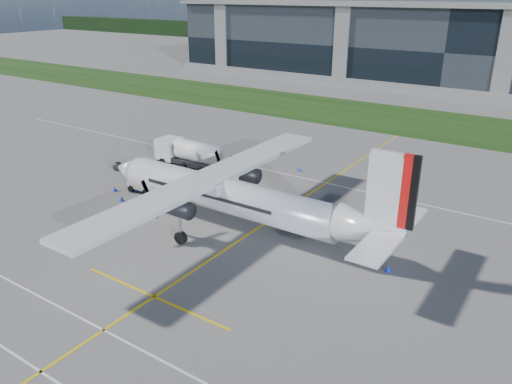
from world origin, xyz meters
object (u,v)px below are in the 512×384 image
(fuel_tanker_truck, at_px, (185,153))
(baggage_tug, at_px, (144,182))
(safety_cone_nose_stbd, at_px, (135,189))
(turboprop_aircraft, at_px, (236,179))
(safety_cone_stbdwing, at_px, (299,169))
(ground_crew_person, at_px, (136,177))
(safety_cone_tail, at_px, (388,268))
(safety_cone_nose_port, at_px, (122,198))
(safety_cone_fwd, at_px, (115,189))

(fuel_tanker_truck, bearing_deg, baggage_tug, -78.51)
(safety_cone_nose_stbd, bearing_deg, baggage_tug, 38.97)
(turboprop_aircraft, height_order, baggage_tug, turboprop_aircraft)
(baggage_tug, xyz_separation_m, safety_cone_stbdwing, (9.44, 13.26, -0.71))
(fuel_tanker_truck, relative_size, baggage_tug, 2.57)
(ground_crew_person, xyz_separation_m, safety_cone_stbdwing, (10.91, 12.87, -0.74))
(fuel_tanker_truck, height_order, safety_cone_tail, fuel_tanker_truck)
(fuel_tanker_truck, xyz_separation_m, safety_cone_stbdwing, (10.97, 5.74, -1.29))
(safety_cone_nose_port, distance_m, safety_cone_fwd, 2.77)
(turboprop_aircraft, distance_m, baggage_tug, 12.63)
(ground_crew_person, distance_m, safety_cone_nose_port, 3.65)
(baggage_tug, relative_size, safety_cone_fwd, 6.40)
(safety_cone_nose_stbd, bearing_deg, turboprop_aircraft, -4.56)
(safety_cone_nose_stbd, xyz_separation_m, safety_cone_fwd, (-1.69, -0.94, 0.00))
(baggage_tug, distance_m, safety_cone_tail, 24.54)
(turboprop_aircraft, bearing_deg, safety_cone_stbdwing, 100.00)
(ground_crew_person, bearing_deg, safety_cone_fwd, 147.17)
(safety_cone_stbdwing, height_order, safety_cone_tail, same)
(safety_cone_fwd, relative_size, safety_cone_tail, 1.00)
(safety_cone_nose_stbd, bearing_deg, safety_cone_fwd, -150.87)
(turboprop_aircraft, bearing_deg, ground_crew_person, 171.50)
(safety_cone_tail, bearing_deg, turboprop_aircraft, -178.06)
(ground_crew_person, relative_size, safety_cone_nose_stbd, 3.95)
(turboprop_aircraft, bearing_deg, fuel_tanker_truck, 146.06)
(fuel_tanker_truck, relative_size, safety_cone_nose_port, 16.44)
(turboprop_aircraft, distance_m, safety_cone_stbdwing, 15.66)
(ground_crew_person, relative_size, safety_cone_tail, 3.95)
(safety_cone_fwd, bearing_deg, safety_cone_nose_port, -28.67)
(safety_cone_nose_stbd, bearing_deg, ground_crew_person, 125.41)
(turboprop_aircraft, height_order, ground_crew_person, turboprop_aircraft)
(safety_cone_nose_port, height_order, safety_cone_nose_stbd, same)
(safety_cone_nose_port, distance_m, safety_cone_nose_stbd, 2.39)
(fuel_tanker_truck, distance_m, safety_cone_stbdwing, 12.45)
(baggage_tug, bearing_deg, safety_cone_nose_port, -90.30)
(fuel_tanker_truck, relative_size, ground_crew_person, 4.16)
(ground_crew_person, height_order, safety_cone_fwd, ground_crew_person)
(ground_crew_person, bearing_deg, turboprop_aircraft, -104.65)
(baggage_tug, xyz_separation_m, safety_cone_nose_port, (-0.02, -2.88, -0.71))
(turboprop_aircraft, relative_size, ground_crew_person, 14.57)
(turboprop_aircraft, height_order, safety_cone_nose_port, turboprop_aircraft)
(fuel_tanker_truck, xyz_separation_m, ground_crew_person, (0.06, -7.12, -0.55))
(ground_crew_person, xyz_separation_m, safety_cone_fwd, (-0.98, -1.94, -0.74))
(fuel_tanker_truck, distance_m, baggage_tug, 7.69)
(fuel_tanker_truck, distance_m, ground_crew_person, 7.15)
(ground_crew_person, distance_m, safety_cone_fwd, 2.29)
(fuel_tanker_truck, distance_m, safety_cone_nose_stbd, 8.26)
(fuel_tanker_truck, bearing_deg, safety_cone_tail, -18.53)
(safety_cone_nose_port, xyz_separation_m, safety_cone_fwd, (-2.43, 1.33, 0.00))
(safety_cone_stbdwing, bearing_deg, safety_cone_nose_stbd, -126.32)
(safety_cone_nose_stbd, distance_m, safety_cone_fwd, 1.93)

